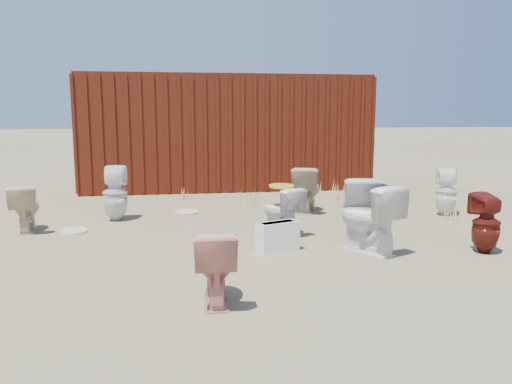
{
  "coord_description": "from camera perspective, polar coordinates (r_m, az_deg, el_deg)",
  "views": [
    {
      "loc": [
        -1.01,
        -6.02,
        1.6
      ],
      "look_at": [
        0.0,
        0.6,
        0.55
      ],
      "focal_mm": 35.0,
      "sensor_mm": 36.0,
      "label": 1
    }
  ],
  "objects": [
    {
      "name": "ground",
      "position": [
        6.31,
        0.83,
        -5.78
      ],
      "size": [
        100.0,
        100.0,
        0.0
      ],
      "primitive_type": "plane",
      "color": "brown",
      "rests_on": "ground"
    },
    {
      "name": "shipping_container",
      "position": [
        11.27,
        -3.57,
        6.87
      ],
      "size": [
        6.0,
        2.4,
        2.4
      ],
      "primitive_type": "cube",
      "color": "#48180C",
      "rests_on": "ground"
    },
    {
      "name": "toilet_front_pink",
      "position": [
        4.3,
        -4.67,
        -8.33
      ],
      "size": [
        0.4,
        0.66,
        0.66
      ],
      "primitive_type": "imported",
      "rotation": [
        0.0,
        0.0,
        3.1
      ],
      "color": "#E89686",
      "rests_on": "ground"
    },
    {
      "name": "toilet_front_c",
      "position": [
        5.94,
        12.76,
        -2.93
      ],
      "size": [
        0.74,
        0.91,
        0.81
      ],
      "primitive_type": "imported",
      "rotation": [
        0.0,
        0.0,
        3.58
      ],
      "color": "white",
      "rests_on": "ground"
    },
    {
      "name": "toilet_front_maroon",
      "position": [
        6.35,
        24.81,
        -3.27
      ],
      "size": [
        0.36,
        0.36,
        0.7
      ],
      "primitive_type": "imported",
      "rotation": [
        0.0,
        0.0,
        3.28
      ],
      "color": "#5E1710",
      "rests_on": "ground"
    },
    {
      "name": "toilet_front_e",
      "position": [
        6.65,
        11.62,
        -1.63
      ],
      "size": [
        0.6,
        0.86,
        0.81
      ],
      "primitive_type": "imported",
      "rotation": [
        0.0,
        0.0,
        2.94
      ],
      "color": "silver",
      "rests_on": "ground"
    },
    {
      "name": "toilet_back_a",
      "position": [
        7.81,
        -15.81,
        -0.16
      ],
      "size": [
        0.37,
        0.38,
        0.83
      ],
      "primitive_type": "imported",
      "rotation": [
        0.0,
        0.0,
        3.14
      ],
      "color": "white",
      "rests_on": "ground"
    },
    {
      "name": "toilet_back_beige_left",
      "position": [
        7.52,
        -24.87,
        -1.67
      ],
      "size": [
        0.45,
        0.69,
        0.65
      ],
      "primitive_type": "imported",
      "rotation": [
        0.0,
        0.0,
        3.29
      ],
      "color": "beige",
      "rests_on": "ground"
    },
    {
      "name": "toilet_back_beige_right",
      "position": [
        8.24,
        5.86,
        0.33
      ],
      "size": [
        0.67,
        0.84,
        0.75
      ],
      "primitive_type": "imported",
      "rotation": [
        0.0,
        0.0,
        2.74
      ],
      "color": "#C3AD8F",
      "rests_on": "ground"
    },
    {
      "name": "toilet_back_yellowlid",
      "position": [
        6.64,
        2.92,
        -2.18
      ],
      "size": [
        0.61,
        0.73,
        0.65
      ],
      "primitive_type": "imported",
      "rotation": [
        0.0,
        0.0,
        3.61
      ],
      "color": "white",
      "rests_on": "ground"
    },
    {
      "name": "toilet_back_e",
      "position": [
        8.46,
        20.93,
        0.01
      ],
      "size": [
        0.45,
        0.45,
        0.75
      ],
      "primitive_type": "imported",
      "rotation": [
        0.0,
        0.0,
        2.72
      ],
      "color": "white",
      "rests_on": "ground"
    },
    {
      "name": "yellow_lid",
      "position": [
        6.59,
        2.94,
        0.69
      ],
      "size": [
        0.33,
        0.41,
        0.02
      ],
      "primitive_type": "ellipsoid",
      "color": "gold",
      "rests_on": "toilet_back_yellowlid"
    },
    {
      "name": "loose_tank",
      "position": [
        5.88,
        2.49,
        -5.11
      ],
      "size": [
        0.54,
        0.37,
        0.35
      ],
      "primitive_type": "cube",
      "rotation": [
        0.0,
        0.0,
        0.37
      ],
      "color": "white",
      "rests_on": "ground"
    },
    {
      "name": "loose_lid_near",
      "position": [
        8.25,
        -7.96,
        -2.26
      ],
      "size": [
        0.47,
        0.56,
        0.02
      ],
      "primitive_type": "ellipsoid",
      "rotation": [
        0.0,
        0.0,
        0.19
      ],
      "color": "beige",
      "rests_on": "ground"
    },
    {
      "name": "loose_lid_far",
      "position": [
        7.31,
        -20.05,
        -4.18
      ],
      "size": [
        0.5,
        0.56,
        0.02
      ],
      "primitive_type": "ellipsoid",
      "rotation": [
        0.0,
        0.0,
        0.34
      ],
      "color": "beige",
      "rests_on": "ground"
    },
    {
      "name": "weed_clump_a",
      "position": [
        9.14,
        -15.46,
        -0.41
      ],
      "size": [
        0.36,
        0.36,
        0.34
      ],
      "primitive_type": "cone",
      "color": "#B7B94A",
      "rests_on": "ground"
    },
    {
      "name": "weed_clump_b",
      "position": [
        8.75,
        -0.77,
        -0.78
      ],
      "size": [
        0.32,
        0.32,
        0.25
      ],
      "primitive_type": "cone",
      "color": "#B7B94A",
      "rests_on": "ground"
    },
    {
      "name": "weed_clump_c",
      "position": [
        9.56,
        9.43,
        0.22
      ],
      "size": [
        0.36,
        0.36,
        0.35
      ],
      "primitive_type": "cone",
      "color": "#B7B94A",
      "rests_on": "ground"
    },
    {
      "name": "weed_clump_d",
      "position": [
        9.59,
        -7.84,
        -0.09
      ],
      "size": [
        0.3,
        0.3,
        0.22
      ],
      "primitive_type": "cone",
      "color": "#B7B94A",
      "rests_on": "ground"
    },
    {
      "name": "weed_clump_e",
      "position": [
        9.98,
        6.72,
        0.42
      ],
      "size": [
        0.34,
        0.34,
        0.27
      ],
      "primitive_type": "cone",
      "color": "#B7B94A",
      "rests_on": "ground"
    },
    {
      "name": "weed_clump_f",
      "position": [
        8.02,
        21.16,
        -2.22
      ],
      "size": [
        0.28,
        0.28,
        0.27
      ],
      "primitive_type": "cone",
      "color": "#B7B94A",
      "rests_on": "ground"
    }
  ]
}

